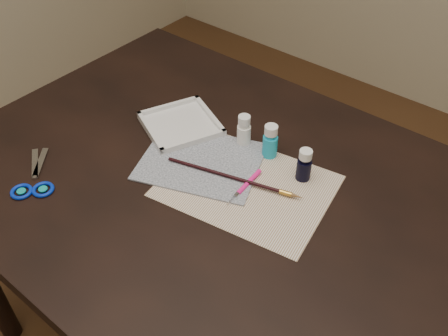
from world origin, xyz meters
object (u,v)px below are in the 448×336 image
Objects in this scene: paint_bottle_white at (244,130)px; scissors at (32,173)px; palette_tray at (181,124)px; paint_bottle_navy at (304,165)px; canvas at (201,161)px; paper at (247,186)px; paint_bottle_cyan at (270,141)px.

scissors is (-0.31, -0.39, -0.04)m from paint_bottle_white.
palette_tray is (0.14, 0.34, 0.01)m from scissors.
paint_bottle_white reaches higher than paint_bottle_navy.
paint_bottle_navy reaches higher than canvas.
paper is 1.92× the size of scissors.
paper is 1.33× the size of canvas.
canvas is at bearing -154.37° from paint_bottle_navy.
canvas is 3.32× the size of paint_bottle_white.
paint_bottle_white is 0.43× the size of scissors.
scissors reaches higher than canvas.
scissors is 1.09× the size of palette_tray.
paint_bottle_white is (0.04, 0.12, 0.04)m from canvas.
paint_bottle_cyan reaches higher than paper.
palette_tray is at bearing 151.41° from canvas.
paint_bottle_cyan is (-0.02, 0.12, 0.04)m from paper.
canvas is 3.16× the size of paint_bottle_cyan.
palette_tray reaches higher than paper.
scissors is at bearing -145.48° from paper.
scissors is at bearing -133.96° from paint_bottle_cyan.
paint_bottle_navy is (0.18, -0.01, -0.00)m from paint_bottle_white.
paper is 4.43× the size of paint_bottle_white.
paint_bottle_cyan is at bearing 2.79° from paint_bottle_white.
paint_bottle_navy is 0.61m from scissors.
paint_bottle_white is at bearing 16.57° from palette_tray.
paint_bottle_navy is (0.08, 0.10, 0.04)m from paper.
paint_bottle_navy reaches higher than paper.
paper is 4.21× the size of paint_bottle_cyan.
paper is at bearing -129.72° from paint_bottle_navy.
paint_bottle_navy is at bearing -106.66° from scissors.
paint_bottle_cyan is at bearing 170.00° from paint_bottle_navy.
canvas is 0.24m from paint_bottle_navy.
scissors is (-0.27, -0.27, 0.00)m from canvas.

